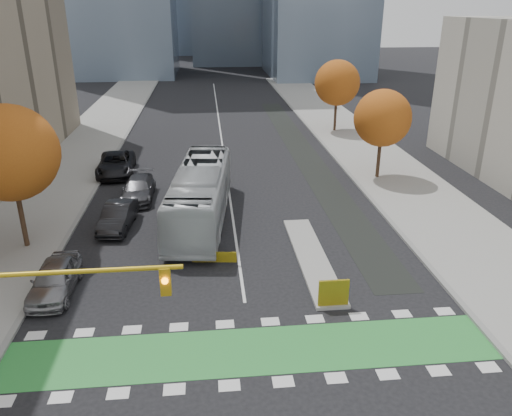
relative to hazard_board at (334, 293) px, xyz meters
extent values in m
plane|color=black|center=(-4.00, -4.20, -0.80)|extent=(300.00, 300.00, 0.00)
cube|color=gray|center=(-17.50, 15.80, -0.73)|extent=(7.00, 120.00, 0.15)
cube|color=gray|center=(9.50, 15.80, -0.73)|extent=(7.00, 120.00, 0.15)
cube|color=gray|center=(-14.00, 15.80, -0.73)|extent=(0.30, 120.00, 0.16)
cube|color=gray|center=(6.00, 15.80, -0.73)|extent=(0.30, 120.00, 0.16)
cube|color=#2D8B39|center=(-4.00, -2.70, -0.79)|extent=(20.00, 3.00, 0.01)
cube|color=silver|center=(-4.00, 35.80, -0.80)|extent=(0.15, 70.00, 0.01)
cube|color=black|center=(3.50, 25.80, -0.80)|extent=(2.50, 50.00, 0.01)
cube|color=gray|center=(0.00, 4.80, -0.72)|extent=(1.60, 10.00, 0.16)
cube|color=yellow|center=(0.00, 0.00, 0.00)|extent=(1.40, 0.12, 1.30)
cylinder|color=#332114|center=(-16.00, 7.80, 1.82)|extent=(0.28, 0.28, 5.25)
sphere|color=#9B4213|center=(-16.00, 7.80, 4.83)|extent=(5.20, 5.20, 5.20)
cylinder|color=#332114|center=(8.00, 17.80, 1.47)|extent=(0.28, 0.28, 4.55)
sphere|color=#9B4213|center=(8.00, 17.80, 4.08)|extent=(4.40, 4.40, 4.40)
cylinder|color=#332114|center=(8.50, 33.80, 1.65)|extent=(0.28, 0.28, 4.90)
sphere|color=#9B4213|center=(8.50, 33.80, 4.45)|extent=(4.80, 4.80, 4.80)
cylinder|color=#BF9914|center=(-10.50, -4.70, 4.30)|extent=(8.20, 0.16, 0.16)
cube|color=#BF9914|center=(-7.00, -4.70, 3.80)|extent=(0.35, 0.28, 1.00)
sphere|color=orange|center=(-7.00, -4.88, 3.90)|extent=(0.22, 0.22, 0.22)
imported|color=#B7BCBF|center=(-6.03, 10.80, 0.98)|extent=(4.42, 13.04, 3.56)
imported|color=gray|center=(-13.00, 2.60, -0.01)|extent=(1.89, 4.65, 1.58)
imported|color=black|center=(-11.19, 10.07, -0.04)|extent=(2.04, 4.76, 1.53)
imported|color=#444348|center=(-10.50, 15.07, -0.05)|extent=(2.12, 5.16, 1.49)
imported|color=black|center=(-13.00, 21.06, 0.05)|extent=(3.17, 6.25, 1.69)
camera|label=1|loc=(-5.46, -19.09, 12.17)|focal=35.00mm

